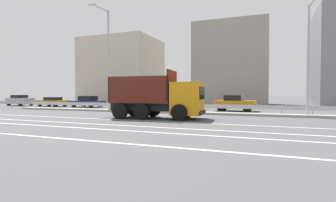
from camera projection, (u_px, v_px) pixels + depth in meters
ground_plane at (169, 115)px, 20.75m from camera, size 320.00×320.00×0.00m
lane_strip_0 at (144, 121)px, 16.24m from camera, size 63.15×0.16×0.01m
lane_strip_1 at (123, 125)px, 13.91m from camera, size 63.15×0.16×0.01m
lane_strip_2 at (105, 129)px, 12.41m from camera, size 63.15×0.16×0.01m
lane_strip_3 at (63, 139)px, 9.90m from camera, size 63.15×0.16×0.01m
median_island at (176, 112)px, 22.31m from camera, size 34.73×1.10×0.18m
median_guardrail at (179, 106)px, 23.09m from camera, size 63.15×0.09×0.78m
dump_truck at (168, 100)px, 17.65m from camera, size 6.51×3.11×3.25m
median_road_sign at (141, 97)px, 23.48m from camera, size 0.81×0.16×2.60m
street_lamp_1 at (107, 55)px, 24.62m from camera, size 0.70×2.61×9.55m
street_lamp_2 at (309, 54)px, 18.49m from camera, size 0.72×2.53×8.02m
parked_car_0 at (20, 100)px, 35.93m from camera, size 3.95×1.95×1.48m
parked_car_1 at (52, 102)px, 33.74m from camera, size 4.21×1.87×1.21m
parked_car_2 at (87, 102)px, 32.03m from camera, size 4.17×1.98×1.38m
parked_car_3 at (130, 102)px, 29.97m from camera, size 4.43×2.08×1.46m
parked_car_4 at (178, 102)px, 27.84m from camera, size 3.91×1.78×1.56m
parked_car_5 at (235, 103)px, 25.15m from camera, size 3.94×2.20×1.52m
background_building_0 at (122, 72)px, 44.74m from camera, size 11.78×9.70×10.79m
background_building_1 at (232, 65)px, 41.00m from camera, size 10.90×8.02×12.43m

